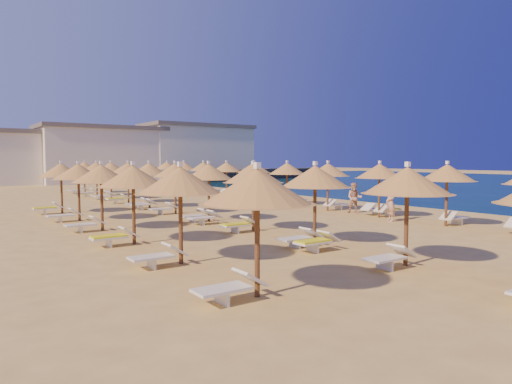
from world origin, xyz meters
TOP-DOWN VIEW (x-y plane):
  - ground at (0.00, 0.00)m, footprint 220.00×220.00m
  - jetty at (29.08, 43.72)m, footprint 30.13×10.67m
  - hotel_blocks at (3.49, 45.34)m, footprint 44.59×9.93m
  - parasol_row_east at (3.85, 5.77)m, footprint 2.56×44.31m
  - parasol_row_west at (-4.07, 5.77)m, footprint 2.56×44.31m
  - parasol_row_inland at (-9.20, 1.97)m, footprint 2.56×21.54m
  - loungers at (-1.56, 5.03)m, footprint 16.04×42.37m
  - beachgoer_c at (4.20, 10.14)m, footprint 0.86×1.10m
  - beachgoer_b at (4.26, 2.16)m, footprint 1.02×1.06m
  - beachgoer_a at (3.09, -1.26)m, footprint 0.68×0.79m

SIDE VIEW (x-z plane):
  - ground at x=0.00m, z-range 0.00..0.00m
  - loungers at x=-1.56m, z-range 0.02..0.67m
  - jetty at x=29.08m, z-range 0.00..1.50m
  - beachgoer_b at x=4.26m, z-range 0.00..1.71m
  - beachgoer_c at x=4.20m, z-range 0.00..1.75m
  - beachgoer_a at x=3.09m, z-range 0.00..1.83m
  - parasol_row_east at x=3.85m, z-range 0.89..3.83m
  - parasol_row_west at x=-4.07m, z-range 0.89..3.83m
  - parasol_row_inland at x=-9.20m, z-range 0.89..3.83m
  - hotel_blocks at x=3.49m, z-range -0.35..7.75m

